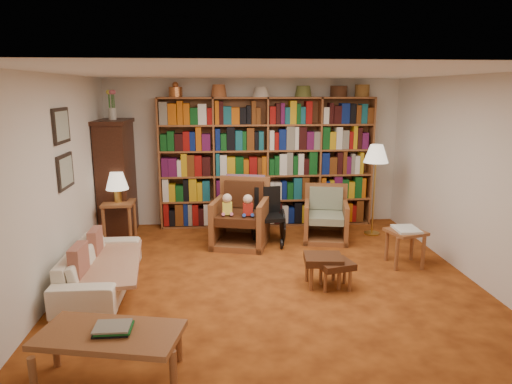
{
  "coord_description": "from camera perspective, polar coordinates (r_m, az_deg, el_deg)",
  "views": [
    {
      "loc": [
        -0.62,
        -5.32,
        2.32
      ],
      "look_at": [
        -0.13,
        0.6,
        0.98
      ],
      "focal_mm": 32.0,
      "sensor_mm": 36.0,
      "label": 1
    }
  ],
  "objects": [
    {
      "name": "wall_front",
      "position": [
        3.08,
        7.26,
        -7.75
      ],
      "size": [
        5.0,
        0.0,
        5.0
      ],
      "primitive_type": "plane",
      "rotation": [
        -1.57,
        0.0,
        0.0
      ],
      "color": "silver",
      "rests_on": "floor"
    },
    {
      "name": "cushion_left",
      "position": [
        6.09,
        -19.43,
        -5.95
      ],
      "size": [
        0.12,
        0.35,
        0.35
      ],
      "primitive_type": "cube",
      "rotation": [
        0.0,
        0.0,
        0.02
      ],
      "color": "maroon",
      "rests_on": "sofa"
    },
    {
      "name": "framed_pictures",
      "position": [
        5.96,
        -22.94,
        5.0
      ],
      "size": [
        0.03,
        0.52,
        0.97
      ],
      "color": "black",
      "rests_on": "wall_left"
    },
    {
      "name": "sofa",
      "position": [
        5.8,
        -18.89,
        -8.92
      ],
      "size": [
        1.72,
        0.68,
        0.5
      ],
      "primitive_type": "imported",
      "rotation": [
        0.0,
        0.0,
        1.57
      ],
      "color": "white",
      "rests_on": "floor"
    },
    {
      "name": "curio_cabinet",
      "position": [
        7.62,
        -17.03,
        1.81
      ],
      "size": [
        0.5,
        0.95,
        2.4
      ],
      "color": "#3D1D10",
      "rests_on": "floor"
    },
    {
      "name": "wall_right",
      "position": [
        6.26,
        25.28,
        1.63
      ],
      "size": [
        0.0,
        5.0,
        5.0
      ],
      "primitive_type": "plane",
      "rotation": [
        1.57,
        0.0,
        -1.57
      ],
      "color": "silver",
      "rests_on": "floor"
    },
    {
      "name": "ceiling",
      "position": [
        5.36,
        1.99,
        14.61
      ],
      "size": [
        5.0,
        5.0,
        0.0
      ],
      "primitive_type": "plane",
      "rotation": [
        3.14,
        0.0,
        0.0
      ],
      "color": "white",
      "rests_on": "wall_back"
    },
    {
      "name": "cushion_right",
      "position": [
        5.45,
        -21.26,
        -8.27
      ],
      "size": [
        0.13,
        0.38,
        0.37
      ],
      "primitive_type": "cube",
      "rotation": [
        0.0,
        0.0,
        -0.02
      ],
      "color": "maroon",
      "rests_on": "sofa"
    },
    {
      "name": "footstool_a",
      "position": [
        5.56,
        9.91,
        -9.15
      ],
      "size": [
        0.46,
        0.42,
        0.33
      ],
      "color": "#482413",
      "rests_on": "floor"
    },
    {
      "name": "footstool_b",
      "position": [
        5.58,
        8.39,
        -8.56
      ],
      "size": [
        0.48,
        0.42,
        0.38
      ],
      "color": "#482413",
      "rests_on": "floor"
    },
    {
      "name": "floor_lamp",
      "position": [
        7.47,
        14.78,
        4.21
      ],
      "size": [
        0.39,
        0.39,
        1.47
      ],
      "color": "gold",
      "rests_on": "floor"
    },
    {
      "name": "wall_back",
      "position": [
        7.92,
        -0.18,
        4.93
      ],
      "size": [
        5.0,
        0.0,
        5.0
      ],
      "primitive_type": "plane",
      "rotation": [
        1.57,
        0.0,
        0.0
      ],
      "color": "silver",
      "rests_on": "floor"
    },
    {
      "name": "bookshelf",
      "position": [
        7.78,
        1.39,
        4.2
      ],
      "size": [
        3.6,
        0.3,
        2.42
      ],
      "color": "brown",
      "rests_on": "floor"
    },
    {
      "name": "wheelchair",
      "position": [
        7.04,
        1.51,
        -3.24
      ],
      "size": [
        0.49,
        0.68,
        0.85
      ],
      "color": "black",
      "rests_on": "floor"
    },
    {
      "name": "floor",
      "position": [
        5.84,
        1.8,
        -10.73
      ],
      "size": [
        5.0,
        5.0,
        0.0
      ],
      "primitive_type": "plane",
      "color": "#AF541A",
      "rests_on": "ground"
    },
    {
      "name": "side_table_lamp",
      "position": [
        7.25,
        -16.75,
        -2.41
      ],
      "size": [
        0.47,
        0.47,
        0.66
      ],
      "color": "brown",
      "rests_on": "floor"
    },
    {
      "name": "coffee_table",
      "position": [
        4.0,
        -17.81,
        -16.93
      ],
      "size": [
        1.22,
        0.79,
        0.49
      ],
      "color": "brown",
      "rests_on": "floor"
    },
    {
      "name": "side_table_papers",
      "position": [
        6.43,
        18.19,
        -5.28
      ],
      "size": [
        0.54,
        0.54,
        0.52
      ],
      "color": "brown",
      "rests_on": "floor"
    },
    {
      "name": "wall_left",
      "position": [
        5.74,
        -23.74,
        0.87
      ],
      "size": [
        0.0,
        5.0,
        5.0
      ],
      "primitive_type": "plane",
      "rotation": [
        1.57,
        0.0,
        1.57
      ],
      "color": "silver",
      "rests_on": "floor"
    },
    {
      "name": "table_lamp",
      "position": [
        7.15,
        -16.99,
        1.22
      ],
      "size": [
        0.34,
        0.34,
        0.46
      ],
      "color": "gold",
      "rests_on": "side_table_lamp"
    },
    {
      "name": "armchair_leather",
      "position": [
        7.02,
        -2.0,
        -3.1
      ],
      "size": [
        1.0,
        1.02,
        1.01
      ],
      "color": "brown",
      "rests_on": "floor"
    },
    {
      "name": "sofa_throw",
      "position": [
        5.77,
        -18.44,
        -8.48
      ],
      "size": [
        0.99,
        1.61,
        0.04
      ],
      "primitive_type": "cube",
      "rotation": [
        0.0,
        0.0,
        0.12
      ],
      "color": "beige",
      "rests_on": "sofa"
    },
    {
      "name": "armchair_sage",
      "position": [
        7.31,
        8.55,
        -3.31
      ],
      "size": [
        0.82,
        0.83,
        0.84
      ],
      "color": "brown",
      "rests_on": "floor"
    }
  ]
}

